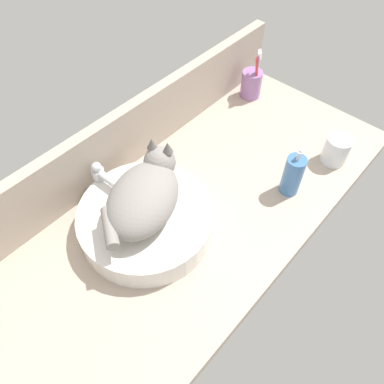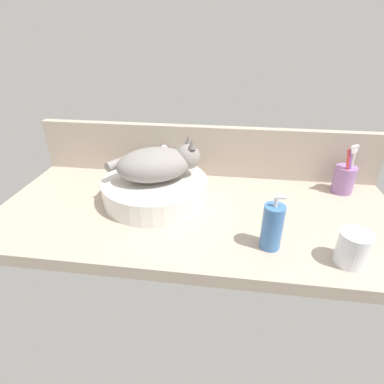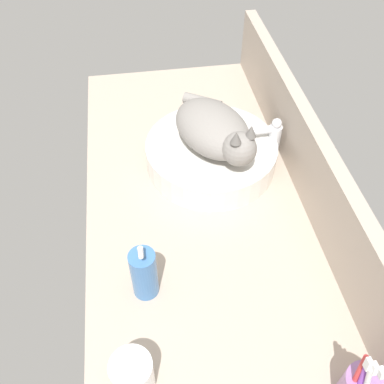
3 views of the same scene
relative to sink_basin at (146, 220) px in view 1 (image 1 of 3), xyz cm
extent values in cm
cube|color=#B2A08E|center=(15.02, -5.27, -5.84)|extent=(134.09, 59.98, 4.00)
cube|color=#AD9E8E|center=(15.02, 22.91, 6.25)|extent=(134.09, 3.60, 20.18)
cylinder|color=silver|center=(0.00, 0.00, 0.00)|extent=(36.54, 36.54, 7.67)
ellipsoid|color=gray|center=(0.00, 0.00, 9.34)|extent=(29.69, 25.53, 11.00)
sphere|color=gray|center=(10.90, 4.71, 10.84)|extent=(8.80, 8.80, 8.80)
cone|color=#635F5B|center=(10.94, 7.13, 16.24)|extent=(2.80, 2.80, 3.20)
cone|color=#635F5B|center=(12.69, 3.09, 16.24)|extent=(2.80, 2.80, 3.20)
cylinder|color=gray|center=(-11.27, -0.71, 9.84)|extent=(8.57, 11.01, 3.20)
cylinder|color=silver|center=(-0.46, 18.11, 1.66)|extent=(3.60, 3.60, 11.00)
cylinder|color=silver|center=(-0.33, 13.12, 6.56)|extent=(2.45, 10.05, 2.20)
sphere|color=silver|center=(-0.46, 18.11, 8.36)|extent=(2.80, 2.80, 2.80)
cylinder|color=#3F72B2|center=(37.87, -21.75, 2.76)|extent=(5.71, 5.71, 13.19)
cylinder|color=silver|center=(37.87, -21.75, 10.75)|extent=(1.20, 1.20, 2.80)
cylinder|color=silver|center=(39.07, -21.75, 12.15)|extent=(2.20, 1.00, 1.00)
cylinder|color=#996BA8|center=(67.19, 14.29, 1.18)|extent=(7.43, 7.43, 10.03)
cylinder|color=#D13838|center=(66.69, 12.17, 5.06)|extent=(3.32, 1.48, 16.97)
cube|color=white|center=(66.69, 12.17, 13.56)|extent=(1.53, 0.88, 2.57)
cylinder|color=purple|center=(67.43, 12.79, 5.06)|extent=(3.66, 1.34, 16.94)
cube|color=white|center=(67.43, 12.79, 13.56)|extent=(1.58, 0.86, 2.58)
cylinder|color=white|center=(68.26, 13.59, 5.06)|extent=(2.59, 3.46, 16.95)
cube|color=white|center=(68.26, 13.59, 13.56)|extent=(1.44, 1.15, 2.60)
cylinder|color=white|center=(57.86, -25.59, 0.76)|extent=(7.98, 7.98, 9.20)
cylinder|color=silver|center=(57.86, -25.59, -1.65)|extent=(7.02, 7.02, 4.37)
camera|label=1|loc=(-34.23, -47.41, 84.32)|focal=35.00mm
camera|label=2|loc=(25.27, -90.06, 50.38)|focal=28.00mm
camera|label=3|loc=(87.68, -19.25, 81.39)|focal=40.00mm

